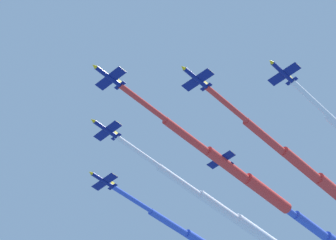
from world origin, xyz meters
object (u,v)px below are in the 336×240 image
at_px(jet_lead, 232,169).
at_px(jet_starboard_inner, 223,210).
at_px(jet_port_outer, 315,229).
at_px(jet_port_inner, 305,168).

relative_size(jet_lead, jet_starboard_inner, 0.97).
height_order(jet_starboard_inner, jet_port_outer, jet_starboard_inner).
xyz_separation_m(jet_port_inner, jet_port_outer, (-31.19, -7.20, 0.95)).
xyz_separation_m(jet_port_inner, jet_starboard_inner, (-11.13, -29.63, 2.38)).
height_order(jet_lead, jet_starboard_inner, jet_starboard_inner).
bearing_deg(jet_starboard_inner, jet_port_outer, 131.81).
relative_size(jet_port_inner, jet_port_outer, 1.01).
bearing_deg(jet_starboard_inner, jet_port_inner, 69.41).
xyz_separation_m(jet_lead, jet_port_inner, (-8.24, 18.58, -0.62)).
bearing_deg(jet_port_inner, jet_port_outer, -167.01).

